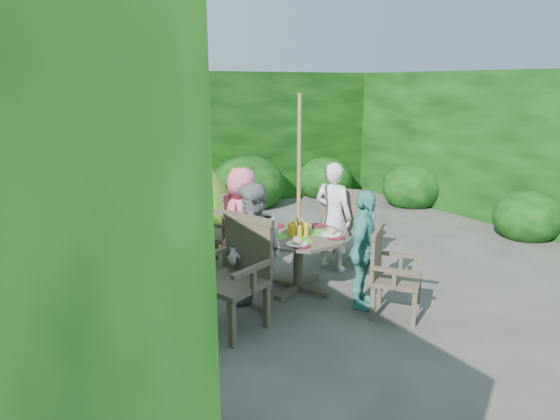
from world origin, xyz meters
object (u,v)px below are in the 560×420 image
parasol_pole (299,196)px  garden_chair_right (345,224)px  patio_table (298,243)px  child_front (364,250)px  garden_chair_front (390,272)px  dome_tent (169,234)px  child_left (255,251)px  garden_chair_back (225,229)px  child_back (243,222)px  child_right (333,217)px  garden_chair_left (237,272)px

parasol_pole → garden_chair_right: 1.24m
patio_table → child_front: (0.32, -0.73, 0.08)m
parasol_pole → child_front: parasol_pole is taller
garden_chair_front → dome_tent: 4.00m
child_left → garden_chair_back: bearing=149.4°
child_left → child_back: size_ratio=1.02×
patio_table → garden_chair_right: garden_chair_right is taller
child_right → dome_tent: (-1.29, 2.51, -0.68)m
child_right → garden_chair_back: bearing=36.6°
patio_table → garden_chair_left: size_ratio=1.43×
garden_chair_left → patio_table: bearing=93.6°
patio_table → child_front: size_ratio=1.18×
child_left → child_right: bearing=96.0°
patio_table → garden_chair_front: size_ratio=1.73×
garden_chair_front → child_front: 0.35m
garden_chair_back → garden_chair_front: bearing=82.9°
parasol_pole → dome_tent: size_ratio=0.83×
garden_chair_left → child_front: child_front is taller
garden_chair_front → child_front: child_front is taller
child_back → parasol_pole: bearing=81.5°
child_back → garden_chair_front: bearing=80.9°
parasol_pole → garden_chair_back: 1.23m
child_back → child_front: size_ratio=1.06×
patio_table → child_back: (-0.33, 0.73, 0.12)m
parasol_pole → dome_tent: 3.09m
garden_chair_right → garden_chair_front: 1.56m
garden_chair_left → garden_chair_back: size_ratio=1.05×
parasol_pole → garden_chair_front: bearing=-66.9°
patio_table → child_right: 0.81m
child_right → child_front: bearing=135.7°
child_left → dome_tent: child_left is taller
garden_chair_right → child_back: bearing=43.8°
garden_chair_right → garden_chair_back: size_ratio=0.99×
parasol_pole → child_left: (-0.73, -0.33, -0.42)m
child_right → child_front: child_right is taller
garden_chair_right → child_right: child_right is taller
child_front → dome_tent: dome_tent is taller
parasol_pole → garden_chair_front: (0.43, -1.02, -0.64)m
garden_chair_left → dome_tent: 3.36m
child_right → garden_chair_right: bearing=-92.1°
garden_chair_left → child_front: 1.35m
patio_table → parasol_pole: bearing=-143.1°
parasol_pole → garden_chair_back: (-0.44, 1.00, -0.57)m
garden_chair_left → child_left: size_ratio=0.76×
child_front → dome_tent: (-0.89, 3.56, -0.63)m
garden_chair_right → garden_chair_back: 1.55m
patio_table → garden_chair_left: 1.09m
parasol_pole → garden_chair_left: 1.22m
garden_chair_front → dome_tent: (-1.00, 3.85, -0.46)m
garden_chair_front → child_right: child_right is taller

